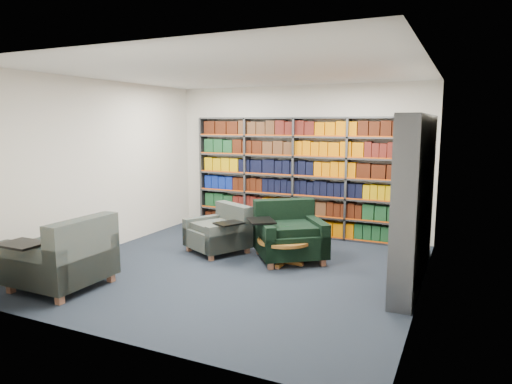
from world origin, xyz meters
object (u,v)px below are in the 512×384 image
at_px(chair_teal_front, 67,260).
at_px(coffee_table, 285,244).
at_px(chair_teal_left, 222,233).
at_px(chair_green_right, 288,236).

height_order(chair_teal_front, coffee_table, chair_teal_front).
bearing_deg(chair_teal_left, chair_green_right, 5.41).
bearing_deg(chair_teal_left, chair_teal_front, -112.20).
height_order(chair_teal_left, coffee_table, chair_teal_left).
bearing_deg(chair_green_right, chair_teal_front, -130.37).
xyz_separation_m(chair_green_right, coffee_table, (0.06, -0.31, -0.05)).
height_order(chair_teal_left, chair_teal_front, chair_teal_front).
distance_m(chair_teal_left, chair_teal_front, 2.53).
bearing_deg(coffee_table, chair_green_right, 101.64).
xyz_separation_m(chair_green_right, chair_teal_front, (-2.08, -2.45, 0.02)).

